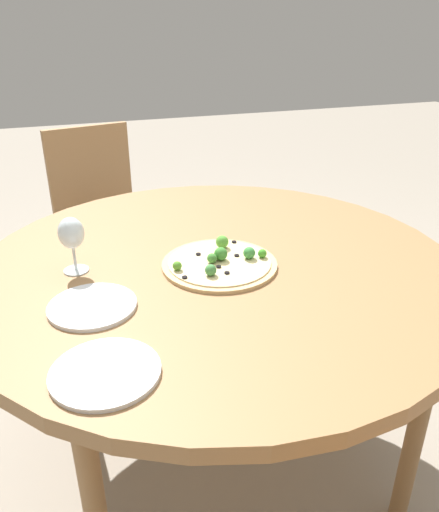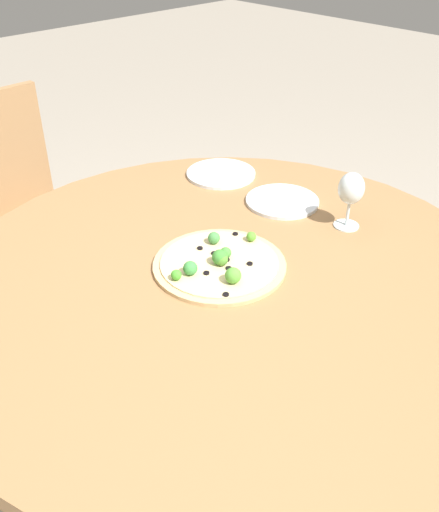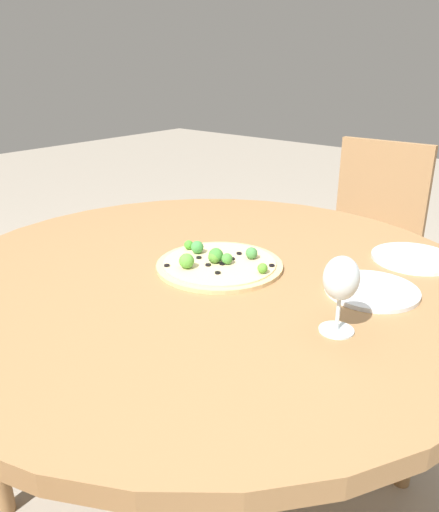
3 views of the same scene
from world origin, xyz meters
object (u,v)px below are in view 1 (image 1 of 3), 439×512
at_px(chair, 103,224).
at_px(plate_near, 92,306).
at_px(pizza, 220,262).
at_px(plate_far, 105,372).
at_px(wine_glass, 71,235).

bearing_deg(chair, plate_near, -109.55).
distance_m(pizza, plate_near, 0.37).
bearing_deg(plate_far, chair, -95.89).
bearing_deg(chair, wine_glass, -112.35).
distance_m(plate_near, plate_far, 0.25).
xyz_separation_m(wine_glass, plate_far, (-0.02, 0.46, -0.10)).
bearing_deg(plate_near, wine_glass, -84.16).
height_order(wine_glass, plate_far, wine_glass).
height_order(wine_glass, plate_near, wine_glass).
distance_m(wine_glass, plate_near, 0.23).
bearing_deg(chair, plate_far, -108.35).
bearing_deg(pizza, chair, -78.14).
relative_size(plate_near, plate_far, 0.97).
relative_size(chair, pizza, 2.90).
relative_size(chair, plate_near, 4.41).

